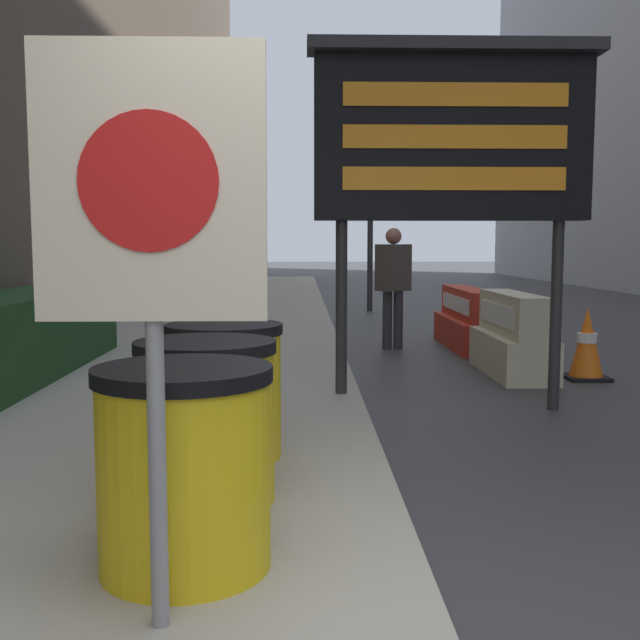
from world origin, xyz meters
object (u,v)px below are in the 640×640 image
jersey_barrier_cream (512,339)px  traffic_light_near_curb (371,164)px  barrel_drum_back (225,390)px  warning_sign (151,220)px  pedestrian_worker (393,278)px  barrel_drum_foreground (184,467)px  message_board (452,137)px  barrel_drum_middle (206,421)px  jersey_barrier_red_striped (468,321)px  traffic_cone_near (587,344)px

jersey_barrier_cream → traffic_light_near_curb: (-0.85, 7.88, 2.73)m
barrel_drum_back → traffic_light_near_curb: bearing=80.4°
warning_sign → pedestrian_worker: size_ratio=1.16×
barrel_drum_foreground → jersey_barrier_cream: size_ratio=0.49×
message_board → jersey_barrier_cream: message_board is taller
barrel_drum_middle → barrel_drum_back: same height
message_board → barrel_drum_foreground: bearing=-116.6°
barrel_drum_middle → jersey_barrier_cream: bearing=57.9°
jersey_barrier_red_striped → traffic_cone_near: bearing=-74.2°
barrel_drum_foreground → jersey_barrier_red_striped: size_ratio=0.39×
barrel_drum_back → jersey_barrier_cream: (2.80, 3.70, -0.17)m
barrel_drum_back → jersey_barrier_red_striped: 6.53m
warning_sign → pedestrian_worker: (1.74, 7.81, -0.54)m
traffic_light_near_curb → barrel_drum_foreground: bearing=-98.5°
barrel_drum_middle → barrel_drum_foreground: bearing=-89.1°
barrel_drum_middle → jersey_barrier_red_striped: 7.25m
traffic_cone_near → pedestrian_worker: pedestrian_worker is taller
barrel_drum_middle → jersey_barrier_red_striped: bearing=67.1°
barrel_drum_foreground → traffic_cone_near: 6.07m
message_board → traffic_cone_near: (1.78, 1.46, -1.95)m
traffic_cone_near → warning_sign: bearing=-123.1°
jersey_barrier_cream → jersey_barrier_red_striped: (-0.00, 2.19, -0.03)m
message_board → traffic_cone_near: bearing=39.5°
barrel_drum_back → warning_sign: bearing=-90.4°
barrel_drum_foreground → jersey_barrier_red_striped: barrel_drum_foreground is taller
warning_sign → traffic_cone_near: bearing=56.9°
jersey_barrier_red_striped → pedestrian_worker: pedestrian_worker is taller
barrel_drum_foreground → jersey_barrier_cream: (2.81, 5.27, -0.17)m
message_board → traffic_cone_near: size_ratio=3.96×
traffic_cone_near → traffic_light_near_curb: traffic_light_near_curb is taller
traffic_cone_near → traffic_light_near_curb: 8.79m
barrel_drum_middle → traffic_light_near_curb: size_ratio=0.19×
jersey_barrier_cream → pedestrian_worker: 2.39m
warning_sign → jersey_barrier_red_striped: 8.51m
barrel_drum_middle → pedestrian_worker: pedestrian_worker is taller
warning_sign → jersey_barrier_cream: warning_sign is taller
barrel_drum_back → traffic_light_near_curb: 12.02m
message_board → traffic_cone_near: message_board is taller
barrel_drum_middle → message_board: message_board is taller
barrel_drum_back → message_board: message_board is taller
barrel_drum_foreground → traffic_light_near_curb: bearing=81.5°
traffic_light_near_curb → traffic_cone_near: bearing=-79.2°
warning_sign → barrel_drum_back: bearing=89.6°
traffic_cone_near → barrel_drum_foreground: bearing=-125.5°
barrel_drum_middle → traffic_cone_near: barrel_drum_middle is taller
barrel_drum_foreground → barrel_drum_middle: 0.78m
barrel_drum_back → message_board: 3.14m
barrel_drum_back → message_board: size_ratio=0.26×
traffic_cone_near → pedestrian_worker: 3.04m
barrel_drum_middle → warning_sign: warning_sign is taller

